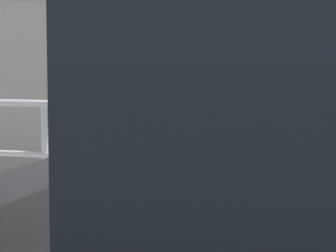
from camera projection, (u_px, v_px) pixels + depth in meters
name	position (u px, v px, depth m)	size (l,w,h in m)	color
parking_meter	(202.00, 119.00, 4.10)	(0.17, 0.18, 1.43)	slate
pedestrian_at_meter	(100.00, 117.00, 4.45)	(0.67, 0.57, 1.76)	#1E233F
background_railing	(243.00, 141.00, 5.86)	(24.06, 0.06, 1.01)	gray
backdrop_wall	(282.00, 12.00, 7.75)	(32.00, 0.50, 3.95)	gray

